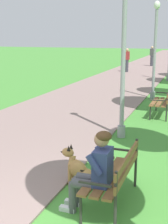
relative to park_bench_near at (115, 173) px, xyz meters
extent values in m
cube|color=gray|center=(-3.07, 22.90, -0.49)|extent=(4.27, 60.00, 0.04)
cube|color=brown|center=(-0.27, 0.00, -0.06)|extent=(0.14, 1.50, 0.04)
cube|color=brown|center=(-0.10, 0.00, -0.06)|extent=(0.14, 1.50, 0.04)
cube|color=brown|center=(0.08, 0.00, -0.06)|extent=(0.14, 1.50, 0.04)
cube|color=brown|center=(0.18, 0.00, 0.08)|extent=(0.04, 1.50, 0.11)
cube|color=brown|center=(0.18, 0.00, 0.26)|extent=(0.04, 1.50, 0.11)
cylinder|color=#2D2B28|center=(-0.30, 0.69, -0.29)|extent=(0.04, 0.04, 0.45)
cylinder|color=#2D2B28|center=(0.18, 0.69, -0.09)|extent=(0.04, 0.04, 0.85)
cube|color=#2D2B28|center=(-0.10, 0.69, 0.12)|extent=(0.45, 0.04, 0.03)
cylinder|color=#2D2B28|center=(-0.30, -0.69, -0.29)|extent=(0.04, 0.04, 0.45)
cylinder|color=#2D2B28|center=(0.18, -0.69, -0.09)|extent=(0.04, 0.04, 0.85)
cube|color=#2D2B28|center=(-0.10, -0.69, 0.12)|extent=(0.45, 0.04, 0.03)
cube|color=brown|center=(-0.22, 5.91, -0.06)|extent=(0.14, 1.50, 0.04)
cube|color=brown|center=(-0.05, 5.91, -0.06)|extent=(0.14, 1.50, 0.04)
cube|color=brown|center=(0.13, 5.91, -0.06)|extent=(0.14, 1.50, 0.04)
cylinder|color=#2D2B28|center=(-0.25, 6.60, -0.29)|extent=(0.04, 0.04, 0.45)
cube|color=#2D2B28|center=(-0.05, 6.60, 0.12)|extent=(0.45, 0.04, 0.03)
cylinder|color=#2D2B28|center=(-0.25, 5.22, -0.29)|extent=(0.04, 0.04, 0.45)
cylinder|color=#2D2B28|center=(0.23, 5.22, -0.09)|extent=(0.04, 0.04, 0.85)
cube|color=#2D2B28|center=(-0.05, 5.22, 0.12)|extent=(0.45, 0.04, 0.03)
cylinder|color=#4C4C51|center=(-0.31, -0.24, -0.04)|extent=(0.42, 0.14, 0.14)
cylinder|color=#4C4C51|center=(-0.52, -0.24, -0.28)|extent=(0.11, 0.11, 0.47)
cube|color=silver|center=(-0.60, -0.24, -0.48)|extent=(0.24, 0.09, 0.07)
cylinder|color=#4C4C51|center=(-0.31, -0.44, -0.04)|extent=(0.42, 0.14, 0.14)
cylinder|color=#4C4C51|center=(-0.52, -0.44, -0.28)|extent=(0.11, 0.11, 0.47)
cube|color=silver|center=(-0.60, -0.44, -0.48)|extent=(0.24, 0.09, 0.07)
cube|color=navy|center=(-0.10, -0.34, 0.22)|extent=(0.22, 0.36, 0.52)
cylinder|color=navy|center=(-0.16, -0.14, 0.32)|extent=(0.25, 0.09, 0.30)
cylinder|color=navy|center=(-0.16, -0.54, 0.32)|extent=(0.25, 0.09, 0.30)
sphere|color=#A37556|center=(-0.12, -0.34, 0.62)|extent=(0.21, 0.21, 0.21)
ellipsoid|color=#472D19|center=(-0.09, -0.34, 0.67)|extent=(0.22, 0.23, 0.14)
ellipsoid|color=#B27F47|center=(-0.61, 0.40, -0.35)|extent=(0.38, 0.31, 0.32)
ellipsoid|color=#B27F47|center=(-0.76, 0.42, -0.23)|extent=(0.52, 0.27, 0.48)
ellipsoid|color=black|center=(-0.71, 0.41, -0.19)|extent=(0.37, 0.22, 0.27)
cylinder|color=#B27F47|center=(-0.89, 0.49, -0.32)|extent=(0.06, 0.06, 0.38)
cylinder|color=#B27F47|center=(-0.90, 0.37, -0.32)|extent=(0.06, 0.06, 0.38)
cylinder|color=#B27F47|center=(-0.87, 0.43, -0.08)|extent=(0.13, 0.18, 0.19)
ellipsoid|color=#B27F47|center=(-0.95, 0.44, 0.05)|extent=(0.23, 0.16, 0.16)
cone|color=black|center=(-1.05, 0.44, 0.04)|extent=(0.11, 0.10, 0.09)
cone|color=black|center=(-0.91, 0.48, 0.15)|extent=(0.06, 0.06, 0.09)
cone|color=black|center=(-0.91, 0.39, 0.15)|extent=(0.06, 0.06, 0.09)
cylinder|color=#B27F47|center=(-0.41, 0.39, -0.49)|extent=(0.28, 0.07, 0.04)
cylinder|color=gray|center=(-0.68, 3.29, -0.36)|extent=(0.20, 0.20, 0.30)
cylinder|color=gray|center=(-0.68, 3.29, 1.70)|extent=(0.11, 0.11, 4.43)
cylinder|color=gray|center=(-0.66, 8.67, -0.36)|extent=(0.20, 0.20, 0.30)
cylinder|color=gray|center=(-0.66, 8.67, 1.25)|extent=(0.11, 0.11, 3.52)
ellipsoid|color=silver|center=(-0.66, 8.67, 3.12)|extent=(0.24, 0.24, 0.32)
cylinder|color=gray|center=(-0.60, 14.30, -0.36)|extent=(0.20, 0.20, 0.30)
cylinder|color=#383842|center=(-3.71, 17.61, -0.07)|extent=(0.22, 0.22, 0.88)
cube|color=maroon|center=(-3.71, 17.61, 0.65)|extent=(0.32, 0.20, 0.56)
sphere|color=tan|center=(-3.71, 17.61, 1.04)|extent=(0.20, 0.20, 0.20)
cylinder|color=#383842|center=(-2.75, 22.69, -0.07)|extent=(0.22, 0.22, 0.88)
cube|color=#3F3F42|center=(-2.75, 22.69, 0.65)|extent=(0.32, 0.20, 0.56)
sphere|color=tan|center=(-2.75, 22.69, 1.04)|extent=(0.20, 0.20, 0.20)
camera|label=1|loc=(1.08, -4.37, 2.01)|focal=51.65mm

